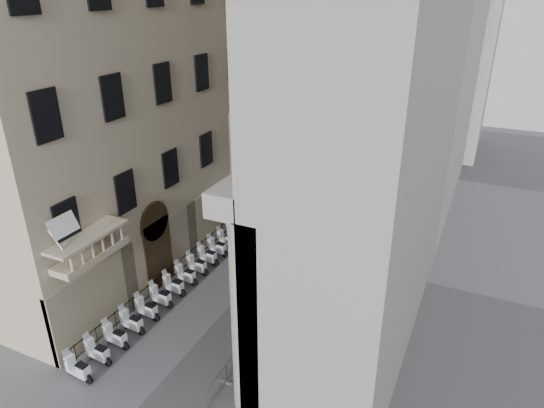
% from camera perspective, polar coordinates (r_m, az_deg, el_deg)
% --- Properties ---
extents(far_building, '(22.00, 10.00, 30.00)m').
position_cam_1_polar(far_building, '(57.35, 13.83, 21.82)').
color(far_building, '#A6A39C').
rests_on(far_building, ground).
extents(iron_fence, '(0.30, 28.00, 1.40)m').
position_cam_1_polar(iron_fence, '(35.09, -6.21, -4.67)').
color(iron_fence, black).
rests_on(iron_fence, ground).
extents(blue_awning, '(1.60, 3.00, 3.00)m').
position_cam_1_polar(blue_awning, '(38.85, 10.76, -1.95)').
color(blue_awning, navy).
rests_on(blue_awning, ground).
extents(flag, '(1.00, 1.40, 8.20)m').
position_cam_1_polar(flag, '(26.70, -20.57, -16.97)').
color(flag, '#9E0C11').
rests_on(flag, ground).
extents(scooter_0, '(1.44, 0.66, 1.50)m').
position_cam_1_polar(scooter_0, '(25.94, -21.62, -18.59)').
color(scooter_0, white).
rests_on(scooter_0, ground).
extents(scooter_1, '(1.44, 0.66, 1.50)m').
position_cam_1_polar(scooter_1, '(26.55, -19.63, -17.07)').
color(scooter_1, white).
rests_on(scooter_1, ground).
extents(scooter_2, '(1.44, 0.66, 1.50)m').
position_cam_1_polar(scooter_2, '(27.20, -17.77, -15.61)').
color(scooter_2, white).
rests_on(scooter_2, ground).
extents(scooter_3, '(1.44, 0.66, 1.50)m').
position_cam_1_polar(scooter_3, '(27.90, -16.02, -14.20)').
color(scooter_3, white).
rests_on(scooter_3, ground).
extents(scooter_4, '(1.44, 0.66, 1.50)m').
position_cam_1_polar(scooter_4, '(28.63, -14.38, -12.85)').
color(scooter_4, white).
rests_on(scooter_4, ground).
extents(scooter_5, '(1.44, 0.66, 1.50)m').
position_cam_1_polar(scooter_5, '(29.40, -12.84, -11.56)').
color(scooter_5, white).
rests_on(scooter_5, ground).
extents(scooter_6, '(1.44, 0.66, 1.50)m').
position_cam_1_polar(scooter_6, '(30.21, -11.39, -10.33)').
color(scooter_6, white).
rests_on(scooter_6, ground).
extents(scooter_7, '(1.44, 0.66, 1.50)m').
position_cam_1_polar(scooter_7, '(31.04, -10.03, -9.16)').
color(scooter_7, white).
rests_on(scooter_7, ground).
extents(scooter_8, '(1.44, 0.66, 1.50)m').
position_cam_1_polar(scooter_8, '(31.90, -8.75, -8.05)').
color(scooter_8, white).
rests_on(scooter_8, ground).
extents(scooter_9, '(1.44, 0.66, 1.50)m').
position_cam_1_polar(scooter_9, '(32.79, -7.55, -6.99)').
color(scooter_9, white).
rests_on(scooter_9, ground).
extents(scooter_10, '(1.44, 0.66, 1.50)m').
position_cam_1_polar(scooter_10, '(33.70, -6.41, -5.99)').
color(scooter_10, white).
rests_on(scooter_10, ground).
extents(scooter_11, '(1.44, 0.66, 1.50)m').
position_cam_1_polar(scooter_11, '(34.64, -5.34, -5.04)').
color(scooter_11, white).
rests_on(scooter_11, ground).
extents(scooter_12, '(1.44, 0.66, 1.50)m').
position_cam_1_polar(scooter_12, '(35.59, -4.33, -4.14)').
color(scooter_12, white).
rests_on(scooter_12, ground).
extents(barrier_0, '(0.60, 2.40, 1.10)m').
position_cam_1_polar(barrier_0, '(23.49, -7.02, -22.11)').
color(barrier_0, '#96989D').
rests_on(barrier_0, ground).
extents(barrier_1, '(0.60, 2.40, 1.10)m').
position_cam_1_polar(barrier_1, '(25.00, -3.89, -18.43)').
color(barrier_1, '#96989D').
rests_on(barrier_1, ground).
extents(barrier_2, '(0.60, 2.40, 1.10)m').
position_cam_1_polar(barrier_2, '(26.66, -1.24, -15.14)').
color(barrier_2, '#96989D').
rests_on(barrier_2, ground).
extents(barrier_3, '(0.60, 2.40, 1.10)m').
position_cam_1_polar(barrier_3, '(28.45, 1.01, -12.23)').
color(barrier_3, '#96989D').
rests_on(barrier_3, ground).
extents(barrier_4, '(0.60, 2.40, 1.10)m').
position_cam_1_polar(barrier_4, '(30.33, 2.96, -9.65)').
color(barrier_4, '#96989D').
rests_on(barrier_4, ground).
extents(barrier_5, '(0.60, 2.40, 1.10)m').
position_cam_1_polar(barrier_5, '(32.30, 4.64, -7.38)').
color(barrier_5, '#96989D').
rests_on(barrier_5, ground).
extents(barrier_6, '(0.60, 2.40, 1.10)m').
position_cam_1_polar(barrier_6, '(34.34, 6.12, -5.36)').
color(barrier_6, '#96989D').
rests_on(barrier_6, ground).
extents(barrier_7, '(0.60, 2.40, 1.10)m').
position_cam_1_polar(barrier_7, '(36.43, 7.42, -3.57)').
color(barrier_7, '#96989D').
rests_on(barrier_7, ground).
extents(barrier_8, '(0.60, 2.40, 1.10)m').
position_cam_1_polar(barrier_8, '(38.57, 8.57, -1.98)').
color(barrier_8, '#96989D').
rests_on(barrier_8, ground).
extents(barrier_9, '(0.60, 2.40, 1.10)m').
position_cam_1_polar(barrier_9, '(40.76, 9.60, -0.55)').
color(barrier_9, '#96989D').
rests_on(barrier_9, ground).
extents(security_tent, '(4.04, 4.04, 3.28)m').
position_cam_1_polar(security_tent, '(35.16, -1.28, 0.55)').
color(security_tent, white).
rests_on(security_tent, ground).
extents(street_lamp, '(2.81, 1.30, 9.16)m').
position_cam_1_polar(street_lamp, '(34.10, -4.18, 4.73)').
color(street_lamp, '#94979C').
rests_on(street_lamp, ground).
extents(info_kiosk, '(0.63, 0.96, 1.96)m').
position_cam_1_polar(info_kiosk, '(34.64, -2.98, -3.09)').
color(info_kiosk, black).
rests_on(info_kiosk, ground).
extents(pedestrian_a, '(0.73, 0.51, 1.91)m').
position_cam_1_polar(pedestrian_a, '(43.19, 6.77, 2.48)').
color(pedestrian_a, black).
rests_on(pedestrian_a, ground).
extents(pedestrian_b, '(0.99, 0.96, 1.60)m').
position_cam_1_polar(pedestrian_b, '(46.91, 11.85, 3.72)').
color(pedestrian_b, black).
rests_on(pedestrian_b, ground).
extents(pedestrian_c, '(0.98, 0.67, 1.93)m').
position_cam_1_polar(pedestrian_c, '(43.39, 7.71, 2.55)').
color(pedestrian_c, black).
rests_on(pedestrian_c, ground).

